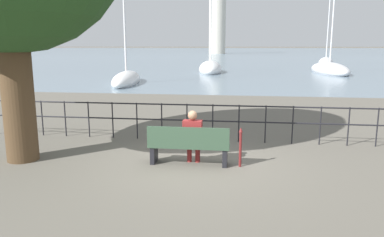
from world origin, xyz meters
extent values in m
plane|color=#605B51|center=(0.00, 0.00, 0.00)|extent=(1000.00, 1000.00, 0.00)
cube|color=slate|center=(0.00, 161.90, 0.00)|extent=(600.00, 300.00, 0.01)
cylinder|color=#4C3823|center=(-3.93, -0.22, 1.64)|extent=(0.71, 0.71, 3.28)
cube|color=#334C38|center=(0.00, 0.00, 0.42)|extent=(1.83, 0.45, 0.05)
cube|color=#334C38|center=(0.00, -0.21, 0.68)|extent=(1.83, 0.04, 0.45)
cube|color=black|center=(-0.82, 0.00, 0.20)|extent=(0.10, 0.41, 0.40)
cube|color=black|center=(0.82, 0.00, 0.20)|extent=(0.10, 0.41, 0.40)
cylinder|color=maroon|center=(-0.01, 0.16, 0.23)|extent=(0.11, 0.11, 0.45)
cylinder|color=maroon|center=(0.18, 0.16, 0.23)|extent=(0.11, 0.11, 0.45)
cube|color=maroon|center=(0.08, 0.07, 0.50)|extent=(0.36, 0.26, 0.14)
cube|color=maroon|center=(0.08, -0.02, 0.73)|extent=(0.43, 0.24, 0.57)
sphere|color=#A87A5B|center=(0.08, -0.02, 1.13)|extent=(0.21, 0.21, 0.21)
cylinder|color=black|center=(-5.46, 2.13, 0.53)|extent=(0.04, 0.04, 1.05)
cylinder|color=black|center=(-4.73, 2.13, 0.53)|extent=(0.04, 0.04, 1.05)
cylinder|color=black|center=(-4.00, 2.13, 0.53)|extent=(0.04, 0.04, 1.05)
cylinder|color=black|center=(-3.28, 2.13, 0.53)|extent=(0.04, 0.04, 1.05)
cylinder|color=black|center=(-2.55, 2.13, 0.53)|extent=(0.04, 0.04, 1.05)
cylinder|color=black|center=(-1.82, 2.13, 0.53)|extent=(0.04, 0.04, 1.05)
cylinder|color=black|center=(-1.09, 2.13, 0.53)|extent=(0.04, 0.04, 1.05)
cylinder|color=black|center=(-0.36, 2.13, 0.53)|extent=(0.04, 0.04, 1.05)
cylinder|color=black|center=(0.36, 2.13, 0.53)|extent=(0.04, 0.04, 1.05)
cylinder|color=black|center=(1.09, 2.13, 0.53)|extent=(0.04, 0.04, 1.05)
cylinder|color=black|center=(1.82, 2.13, 0.53)|extent=(0.04, 0.04, 1.05)
cylinder|color=black|center=(2.55, 2.13, 0.53)|extent=(0.04, 0.04, 1.05)
cylinder|color=black|center=(3.28, 2.13, 0.53)|extent=(0.04, 0.04, 1.05)
cylinder|color=black|center=(4.00, 2.13, 0.53)|extent=(0.04, 0.04, 1.05)
cylinder|color=black|center=(4.73, 2.13, 0.53)|extent=(0.04, 0.04, 1.05)
cylinder|color=black|center=(0.00, 2.13, 1.02)|extent=(12.38, 0.04, 0.04)
cylinder|color=black|center=(0.00, 2.13, 0.58)|extent=(12.38, 0.04, 0.04)
cylinder|color=maroon|center=(1.16, -0.05, 0.40)|extent=(0.06, 0.06, 0.79)
cone|color=maroon|center=(1.16, -0.05, 0.84)|extent=(0.09, 0.09, 0.11)
ellipsoid|color=white|center=(-2.00, 28.55, 0.33)|extent=(2.66, 6.88, 1.65)
cylinder|color=silver|center=(-2.00, 28.55, 4.40)|extent=(0.14, 0.14, 7.16)
ellipsoid|color=silver|center=(11.93, 43.36, 0.31)|extent=(2.97, 5.70, 1.54)
cylinder|color=silver|center=(11.93, 43.36, 6.76)|extent=(0.14, 0.14, 11.97)
ellipsoid|color=silver|center=(9.30, 29.03, 0.30)|extent=(3.30, 8.58, 1.49)
cylinder|color=silver|center=(9.30, 29.03, 4.87)|extent=(0.14, 0.14, 8.25)
ellipsoid|color=white|center=(-6.89, 17.20, 0.24)|extent=(2.63, 7.29, 1.22)
cylinder|color=beige|center=(-6.75, 106.42, 9.78)|extent=(4.94, 4.94, 19.56)
camera|label=1|loc=(1.17, -8.10, 2.68)|focal=35.00mm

